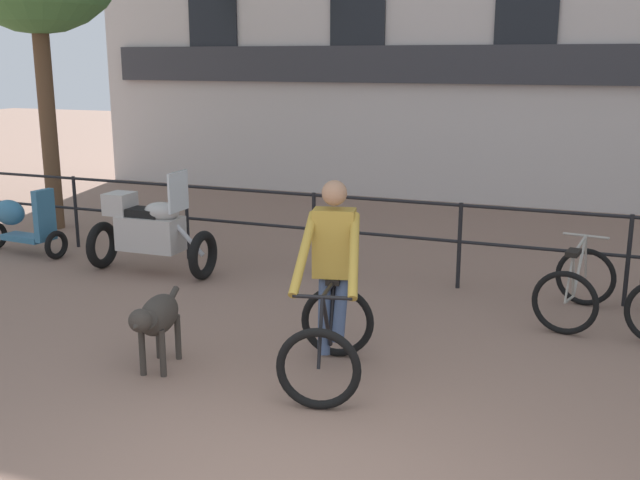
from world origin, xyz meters
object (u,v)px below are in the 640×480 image
Objects in this scene: parked_bicycle_near_lamp at (576,287)px; parked_scooter at (21,222)px; cyclist_with_bike at (331,291)px; parked_motorcycle at (149,231)px; dog at (157,318)px.

parked_scooter reaches higher than parked_bicycle_near_lamp.
parked_scooter is at bearing 144.98° from cyclist_with_bike.
parked_scooter is (-2.26, 0.18, -0.10)m from parked_motorcycle.
parked_motorcycle is (-3.28, 2.15, -0.20)m from cyclist_with_bike.
parked_motorcycle is at bearing 112.43° from dog.
parked_scooter is (-7.45, 0.04, 0.10)m from parked_bicycle_near_lamp.
parked_bicycle_near_lamp is (3.38, 2.75, -0.13)m from dog.
parked_scooter reaches higher than dog.
dog is at bearing -145.82° from parked_motorcycle.
parked_scooter is at bearing 84.62° from parked_motorcycle.
dog is 4.94m from parked_scooter.
parked_bicycle_near_lamp is at bearing -89.15° from parked_motorcycle.
cyclist_with_bike is 1.29× the size of parked_scooter.
parked_motorcycle reaches higher than dog.
parked_motorcycle is 1.25× the size of parked_scooter.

